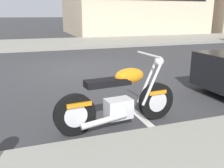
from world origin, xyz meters
TOP-DOWN VIEW (x-y plane):
  - ground_plane at (0.00, 0.00)m, footprint 260.00×260.00m
  - parking_stall_stripe at (0.00, -3.91)m, footprint 0.12×2.20m
  - parked_motorcycle at (-0.45, -4.15)m, footprint 1.99×0.62m

SIDE VIEW (x-z plane):
  - ground_plane at x=0.00m, z-range 0.00..0.00m
  - parking_stall_stripe at x=0.00m, z-range 0.00..0.01m
  - parked_motorcycle at x=-0.45m, z-range -0.13..0.97m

